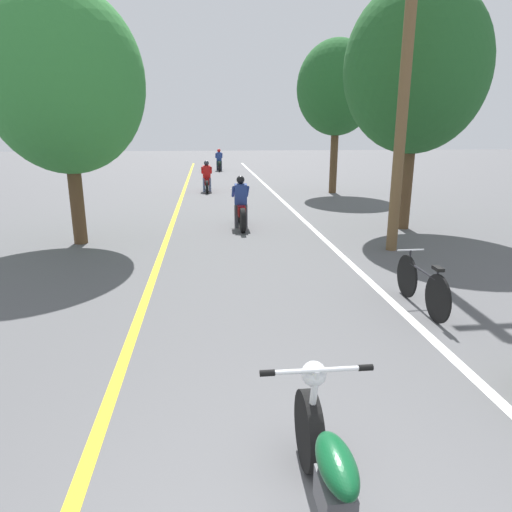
{
  "coord_description": "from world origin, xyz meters",
  "views": [
    {
      "loc": [
        -0.64,
        -1.74,
        2.68
      ],
      "look_at": [
        0.04,
        4.62,
        0.9
      ],
      "focal_mm": 32.0,
      "sensor_mm": 36.0,
      "label": 1
    }
  ],
  "objects_px": {
    "roadside_tree_right_near": "(416,69)",
    "roadside_tree_left": "(64,82)",
    "bicycle_parked": "(422,285)",
    "roadside_tree_right_far": "(337,88)",
    "utility_pole": "(404,94)",
    "motorcycle_rider_mid": "(207,180)",
    "motorcycle_foreground": "(333,486)",
    "motorcycle_rider_lead": "(241,208)",
    "motorcycle_rider_far": "(219,162)"
  },
  "relations": [
    {
      "from": "motorcycle_rider_mid",
      "to": "roadside_tree_right_far",
      "type": "bearing_deg",
      "value": -11.0
    },
    {
      "from": "utility_pole",
      "to": "roadside_tree_right_far",
      "type": "distance_m",
      "value": 9.88
    },
    {
      "from": "roadside_tree_left",
      "to": "motorcycle_foreground",
      "type": "height_order",
      "value": "roadside_tree_left"
    },
    {
      "from": "bicycle_parked",
      "to": "motorcycle_rider_lead",
      "type": "bearing_deg",
      "value": 109.87
    },
    {
      "from": "roadside_tree_right_near",
      "to": "bicycle_parked",
      "type": "bearing_deg",
      "value": -110.99
    },
    {
      "from": "motorcycle_rider_mid",
      "to": "bicycle_parked",
      "type": "relative_size",
      "value": 1.13
    },
    {
      "from": "motorcycle_rider_lead",
      "to": "bicycle_parked",
      "type": "relative_size",
      "value": 1.16
    },
    {
      "from": "roadside_tree_right_near",
      "to": "roadside_tree_left",
      "type": "bearing_deg",
      "value": -174.39
    },
    {
      "from": "roadside_tree_left",
      "to": "motorcycle_foreground",
      "type": "relative_size",
      "value": 2.66
    },
    {
      "from": "utility_pole",
      "to": "motorcycle_rider_mid",
      "type": "relative_size",
      "value": 3.36
    },
    {
      "from": "roadside_tree_left",
      "to": "motorcycle_rider_mid",
      "type": "xyz_separation_m",
      "value": [
        3.1,
        9.39,
        -3.19
      ]
    },
    {
      "from": "roadside_tree_left",
      "to": "motorcycle_foreground",
      "type": "bearing_deg",
      "value": -66.29
    },
    {
      "from": "motorcycle_rider_mid",
      "to": "bicycle_parked",
      "type": "distance_m",
      "value": 14.67
    },
    {
      "from": "roadside_tree_right_near",
      "to": "motorcycle_rider_far",
      "type": "bearing_deg",
      "value": 103.42
    },
    {
      "from": "roadside_tree_right_near",
      "to": "motorcycle_rider_mid",
      "type": "bearing_deg",
      "value": 122.46
    },
    {
      "from": "roadside_tree_left",
      "to": "motorcycle_foreground",
      "type": "xyz_separation_m",
      "value": [
        3.87,
        -8.81,
        -3.28
      ]
    },
    {
      "from": "roadside_tree_right_far",
      "to": "motorcycle_rider_lead",
      "type": "bearing_deg",
      "value": -123.4
    },
    {
      "from": "roadside_tree_right_near",
      "to": "roadside_tree_left",
      "type": "relative_size",
      "value": 1.1
    },
    {
      "from": "roadside_tree_right_far",
      "to": "roadside_tree_left",
      "type": "xyz_separation_m",
      "value": [
        -8.56,
        -8.33,
        -0.61
      ]
    },
    {
      "from": "motorcycle_rider_far",
      "to": "bicycle_parked",
      "type": "distance_m",
      "value": 25.11
    },
    {
      "from": "roadside_tree_right_near",
      "to": "bicycle_parked",
      "type": "height_order",
      "value": "roadside_tree_right_near"
    },
    {
      "from": "roadside_tree_right_far",
      "to": "motorcycle_rider_lead",
      "type": "xyz_separation_m",
      "value": [
        -4.54,
        -6.88,
        -3.77
      ]
    },
    {
      "from": "motorcycle_foreground",
      "to": "bicycle_parked",
      "type": "distance_m",
      "value": 4.6
    },
    {
      "from": "roadside_tree_right_far",
      "to": "motorcycle_rider_mid",
      "type": "bearing_deg",
      "value": 169.0
    },
    {
      "from": "motorcycle_rider_lead",
      "to": "motorcycle_rider_mid",
      "type": "xyz_separation_m",
      "value": [
        -0.93,
        7.94,
        -0.03
      ]
    },
    {
      "from": "roadside_tree_right_near",
      "to": "motorcycle_rider_far",
      "type": "distance_m",
      "value": 20.11
    },
    {
      "from": "roadside_tree_right_far",
      "to": "motorcycle_foreground",
      "type": "bearing_deg",
      "value": -105.31
    },
    {
      "from": "roadside_tree_right_near",
      "to": "utility_pole",
      "type": "bearing_deg",
      "value": -118.88
    },
    {
      "from": "motorcycle_foreground",
      "to": "motorcycle_rider_far",
      "type": "distance_m",
      "value": 28.88
    },
    {
      "from": "motorcycle_foreground",
      "to": "motorcycle_rider_mid",
      "type": "height_order",
      "value": "motorcycle_rider_mid"
    },
    {
      "from": "roadside_tree_right_near",
      "to": "roadside_tree_left",
      "type": "distance_m",
      "value": 8.59
    },
    {
      "from": "utility_pole",
      "to": "motorcycle_rider_mid",
      "type": "height_order",
      "value": "utility_pole"
    },
    {
      "from": "utility_pole",
      "to": "roadside_tree_right_near",
      "type": "height_order",
      "value": "utility_pole"
    },
    {
      "from": "roadside_tree_left",
      "to": "motorcycle_rider_mid",
      "type": "distance_m",
      "value": 10.39
    },
    {
      "from": "utility_pole",
      "to": "motorcycle_rider_far",
      "type": "distance_m",
      "value": 21.94
    },
    {
      "from": "utility_pole",
      "to": "motorcycle_rider_mid",
      "type": "bearing_deg",
      "value": 111.2
    },
    {
      "from": "utility_pole",
      "to": "roadside_tree_left",
      "type": "xyz_separation_m",
      "value": [
        -7.29,
        1.42,
        0.3
      ]
    },
    {
      "from": "roadside_tree_left",
      "to": "motorcycle_rider_mid",
      "type": "bearing_deg",
      "value": 71.75
    },
    {
      "from": "roadside_tree_left",
      "to": "motorcycle_rider_mid",
      "type": "height_order",
      "value": "roadside_tree_left"
    },
    {
      "from": "roadside_tree_right_far",
      "to": "bicycle_parked",
      "type": "bearing_deg",
      "value": -99.57
    },
    {
      "from": "motorcycle_rider_lead",
      "to": "roadside_tree_left",
      "type": "bearing_deg",
      "value": -160.2
    },
    {
      "from": "roadside_tree_right_far",
      "to": "motorcycle_rider_far",
      "type": "bearing_deg",
      "value": 111.45
    },
    {
      "from": "motorcycle_rider_lead",
      "to": "bicycle_parked",
      "type": "height_order",
      "value": "motorcycle_rider_lead"
    },
    {
      "from": "utility_pole",
      "to": "motorcycle_rider_mid",
      "type": "xyz_separation_m",
      "value": [
        -4.19,
        10.81,
        -2.89
      ]
    },
    {
      "from": "bicycle_parked",
      "to": "motorcycle_rider_mid",
      "type": "bearing_deg",
      "value": 102.72
    },
    {
      "from": "utility_pole",
      "to": "motorcycle_rider_lead",
      "type": "height_order",
      "value": "utility_pole"
    },
    {
      "from": "motorcycle_foreground",
      "to": "motorcycle_rider_far",
      "type": "relative_size",
      "value": 1.04
    },
    {
      "from": "roadside_tree_right_near",
      "to": "motorcycle_foreground",
      "type": "relative_size",
      "value": 2.92
    },
    {
      "from": "bicycle_parked",
      "to": "motorcycle_foreground",
      "type": "bearing_deg",
      "value": -122.3
    },
    {
      "from": "roadside_tree_right_near",
      "to": "motorcycle_rider_far",
      "type": "height_order",
      "value": "roadside_tree_right_near"
    }
  ]
}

